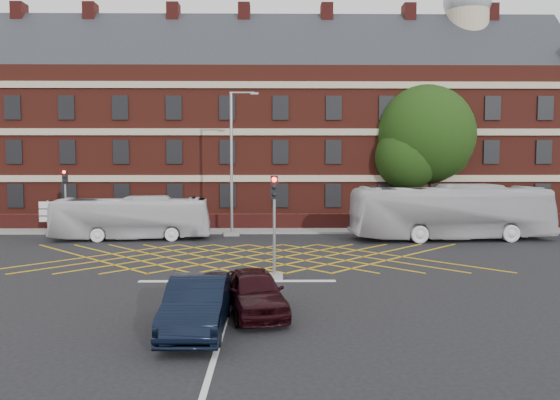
{
  "coord_description": "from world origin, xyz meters",
  "views": [
    {
      "loc": [
        1.48,
        -25.34,
        4.94
      ],
      "look_at": [
        1.79,
        1.5,
        2.94
      ],
      "focal_mm": 35.0,
      "sensor_mm": 36.0,
      "label": 1
    }
  ],
  "objects_px": {
    "car_navy": "(197,305)",
    "street_lamp": "(233,186)",
    "traffic_light_near": "(274,237)",
    "utility_cabinet": "(255,283)",
    "deciduous_tree": "(424,141)",
    "traffic_light_far": "(66,208)",
    "bus_left": "(132,218)",
    "car_maroon": "(254,292)",
    "bus_right": "(451,212)",
    "direction_signs": "(47,213)"
  },
  "relations": [
    {
      "from": "bus_left",
      "to": "traffic_light_far",
      "type": "distance_m",
      "value": 5.43
    },
    {
      "from": "deciduous_tree",
      "to": "traffic_light_far",
      "type": "distance_m",
      "value": 26.26
    },
    {
      "from": "traffic_light_near",
      "to": "car_navy",
      "type": "bearing_deg",
      "value": -107.98
    },
    {
      "from": "bus_left",
      "to": "deciduous_tree",
      "type": "distance_m",
      "value": 22.43
    },
    {
      "from": "bus_right",
      "to": "street_lamp",
      "type": "bearing_deg",
      "value": 77.48
    },
    {
      "from": "bus_right",
      "to": "car_navy",
      "type": "height_order",
      "value": "bus_right"
    },
    {
      "from": "bus_right",
      "to": "car_navy",
      "type": "distance_m",
      "value": 22.09
    },
    {
      "from": "bus_left",
      "to": "traffic_light_near",
      "type": "relative_size",
      "value": 2.24
    },
    {
      "from": "car_maroon",
      "to": "street_lamp",
      "type": "relative_size",
      "value": 0.45
    },
    {
      "from": "bus_left",
      "to": "deciduous_tree",
      "type": "height_order",
      "value": "deciduous_tree"
    },
    {
      "from": "car_navy",
      "to": "traffic_light_far",
      "type": "height_order",
      "value": "traffic_light_far"
    },
    {
      "from": "car_navy",
      "to": "utility_cabinet",
      "type": "bearing_deg",
      "value": 69.3
    },
    {
      "from": "utility_cabinet",
      "to": "car_navy",
      "type": "bearing_deg",
      "value": -110.49
    },
    {
      "from": "street_lamp",
      "to": "direction_signs",
      "type": "xyz_separation_m",
      "value": [
        -12.48,
        1.16,
        -1.83
      ]
    },
    {
      "from": "car_navy",
      "to": "car_maroon",
      "type": "bearing_deg",
      "value": 47.61
    },
    {
      "from": "car_navy",
      "to": "traffic_light_near",
      "type": "relative_size",
      "value": 1.1
    },
    {
      "from": "car_navy",
      "to": "utility_cabinet",
      "type": "xyz_separation_m",
      "value": [
        1.51,
        4.04,
        -0.29
      ]
    },
    {
      "from": "traffic_light_far",
      "to": "street_lamp",
      "type": "relative_size",
      "value": 0.46
    },
    {
      "from": "bus_left",
      "to": "bus_right",
      "type": "height_order",
      "value": "bus_right"
    },
    {
      "from": "bus_left",
      "to": "bus_right",
      "type": "distance_m",
      "value": 19.65
    },
    {
      "from": "car_navy",
      "to": "street_lamp",
      "type": "xyz_separation_m",
      "value": [
        -0.46,
        19.86,
        2.44
      ]
    },
    {
      "from": "direction_signs",
      "to": "car_maroon",
      "type": "bearing_deg",
      "value": -53.01
    },
    {
      "from": "car_navy",
      "to": "car_maroon",
      "type": "height_order",
      "value": "car_navy"
    },
    {
      "from": "traffic_light_far",
      "to": "street_lamp",
      "type": "bearing_deg",
      "value": -2.87
    },
    {
      "from": "bus_left",
      "to": "deciduous_tree",
      "type": "bearing_deg",
      "value": -72.63
    },
    {
      "from": "bus_right",
      "to": "traffic_light_near",
      "type": "distance_m",
      "value": 15.4
    },
    {
      "from": "car_navy",
      "to": "deciduous_tree",
      "type": "distance_m",
      "value": 30.17
    },
    {
      "from": "traffic_light_near",
      "to": "bus_right",
      "type": "bearing_deg",
      "value": 45.16
    },
    {
      "from": "bus_left",
      "to": "car_maroon",
      "type": "bearing_deg",
      "value": -158.11
    },
    {
      "from": "deciduous_tree",
      "to": "traffic_light_far",
      "type": "xyz_separation_m",
      "value": [
        -25.19,
        -5.88,
        -4.54
      ]
    },
    {
      "from": "bus_right",
      "to": "deciduous_tree",
      "type": "height_order",
      "value": "deciduous_tree"
    },
    {
      "from": "deciduous_tree",
      "to": "utility_cabinet",
      "type": "height_order",
      "value": "deciduous_tree"
    },
    {
      "from": "utility_cabinet",
      "to": "traffic_light_far",
      "type": "bearing_deg",
      "value": 128.41
    },
    {
      "from": "car_maroon",
      "to": "direction_signs",
      "type": "distance_m",
      "value": 24.14
    },
    {
      "from": "car_maroon",
      "to": "traffic_light_near",
      "type": "bearing_deg",
      "value": 70.98
    },
    {
      "from": "traffic_light_far",
      "to": "bus_right",
      "type": "bearing_deg",
      "value": -6.13
    },
    {
      "from": "bus_right",
      "to": "utility_cabinet",
      "type": "height_order",
      "value": "bus_right"
    },
    {
      "from": "traffic_light_far",
      "to": "direction_signs",
      "type": "height_order",
      "value": "traffic_light_far"
    },
    {
      "from": "bus_left",
      "to": "traffic_light_near",
      "type": "xyz_separation_m",
      "value": [
        8.79,
        -11.26,
        0.43
      ]
    },
    {
      "from": "street_lamp",
      "to": "direction_signs",
      "type": "distance_m",
      "value": 12.67
    },
    {
      "from": "street_lamp",
      "to": "utility_cabinet",
      "type": "bearing_deg",
      "value": -82.91
    },
    {
      "from": "car_navy",
      "to": "bus_left",
      "type": "bearing_deg",
      "value": 109.71
    },
    {
      "from": "utility_cabinet",
      "to": "deciduous_tree",
      "type": "bearing_deg",
      "value": 61.24
    },
    {
      "from": "deciduous_tree",
      "to": "car_navy",
      "type": "bearing_deg",
      "value": -117.56
    },
    {
      "from": "traffic_light_near",
      "to": "traffic_light_far",
      "type": "bearing_deg",
      "value": 135.3
    },
    {
      "from": "traffic_light_near",
      "to": "utility_cabinet",
      "type": "bearing_deg",
      "value": -104.25
    },
    {
      "from": "direction_signs",
      "to": "bus_right",
      "type": "bearing_deg",
      "value": -7.11
    },
    {
      "from": "bus_left",
      "to": "utility_cabinet",
      "type": "distance_m",
      "value": 16.25
    },
    {
      "from": "traffic_light_far",
      "to": "utility_cabinet",
      "type": "xyz_separation_m",
      "value": [
        12.98,
        -16.37,
        -1.28
      ]
    },
    {
      "from": "car_maroon",
      "to": "deciduous_tree",
      "type": "bearing_deg",
      "value": 51.82
    }
  ]
}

